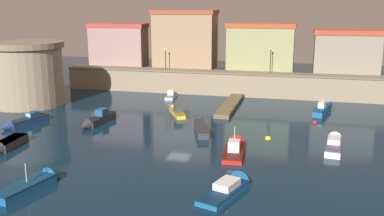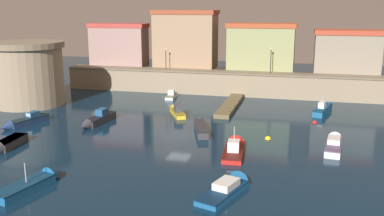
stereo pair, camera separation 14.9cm
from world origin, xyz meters
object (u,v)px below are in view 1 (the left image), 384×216
Objects in this scene: moored_boat_5 at (324,108)px; moored_boat_9 at (232,186)px; mooring_buoy_0 at (268,139)px; moored_boat_3 at (176,111)px; moored_boat_7 at (172,95)px; moored_boat_4 at (36,182)px; mooring_buoy_1 at (314,123)px; fortress_tower at (27,73)px; moored_boat_0 at (97,120)px; moored_boat_6 at (6,145)px; quay_lamp_1 at (271,57)px; moored_boat_10 at (334,143)px; moored_boat_1 at (201,127)px; moored_boat_8 at (23,122)px; moored_boat_2 at (235,147)px; quay_lamp_0 at (165,56)px.

moored_boat_9 is at bearing 178.79° from moored_boat_5.
moored_boat_3 is at bearing 146.99° from mooring_buoy_0.
moored_boat_7 is (-22.53, 4.24, -0.15)m from moored_boat_5.
moored_boat_4 is 33.29m from mooring_buoy_1.
fortress_tower is 1.54× the size of moored_boat_0.
moored_boat_6 reaches higher than mooring_buoy_1.
quay_lamp_1 is 25.69m from moored_boat_10.
quay_lamp_1 is 22.74m from moored_boat_1.
moored_boat_3 is at bearing 136.70° from moored_boat_8.
moored_boat_0 is at bearing 130.72° from moored_boat_5.
moored_boat_7 is at bearing 153.95° from mooring_buoy_1.
fortress_tower is at bearing 63.34° from moored_boat_2.
moored_boat_0 is 1.13× the size of moored_boat_3.
moored_boat_3 reaches higher than moored_boat_7.
fortress_tower is 1.43× the size of moored_boat_5.
moored_boat_10 is (8.31, -23.60, -5.83)m from quay_lamp_1.
moored_boat_7 reaches higher than moored_boat_10.
moored_boat_9 is at bearing 178.29° from moored_boat_3.
moored_boat_8 is at bearing 93.47° from moored_boat_3.
moored_boat_9 is (1.16, -9.25, -0.05)m from moored_boat_2.
fortress_tower is 36.00m from mooring_buoy_0.
quay_lamp_1 is at bearing 23.16° from fortress_tower.
moored_boat_4 reaches higher than moored_boat_9.
quay_lamp_1 is at bearing -6.79° from moored_boat_2.
mooring_buoy_1 is (25.44, 7.00, -0.52)m from moored_boat_0.
moored_boat_7 is (-14.65, -4.14, -5.91)m from quay_lamp_1.
moored_boat_3 is at bearing 70.29° from moored_boat_10.
moored_boat_3 is 0.83× the size of moored_boat_10.
moored_boat_0 is 24.03m from moored_boat_9.
moored_boat_3 reaches higher than mooring_buoy_1.
moored_boat_4 reaches higher than moored_boat_0.
fortress_tower reaches higher than moored_boat_8.
moored_boat_7 is (0.42, 35.65, -0.00)m from moored_boat_4.
quay_lamp_1 is 42.96m from moored_boat_4.
mooring_buoy_0 is at bearing -13.62° from fortress_tower.
moored_boat_10 is at bearing -70.61° from quay_lamp_1.
moored_boat_0 is 20.51m from mooring_buoy_0.
quay_lamp_1 is at bearing -65.27° from moored_boat_3.
moored_boat_3 is 9.45× the size of mooring_buoy_0.
moored_boat_0 is 1.43× the size of moored_boat_7.
moored_boat_3 is at bearing -165.88° from moored_boat_7.
moored_boat_8 reaches higher than moored_boat_1.
quay_lamp_0 is 0.45× the size of moored_boat_5.
moored_boat_1 is at bearing 34.35° from moored_boat_2.
moored_boat_9 is (6.08, -15.40, -0.12)m from moored_boat_1.
quay_lamp_0 is 22.30m from moored_boat_0.
moored_boat_9 is at bearing -176.41° from moored_boat_1.
moored_boat_6 is (-31.27, -23.87, -0.09)m from moored_boat_5.
quay_lamp_1 reaches higher than moored_boat_8.
moored_boat_0 is at bearing -131.17° from quay_lamp_1.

